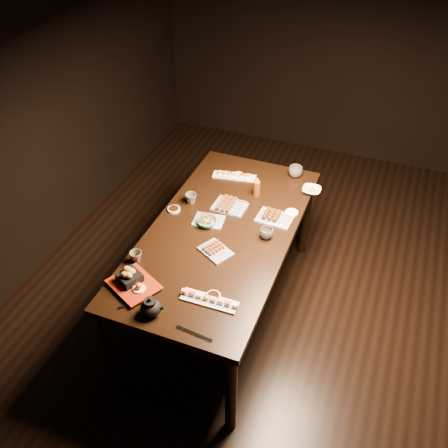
% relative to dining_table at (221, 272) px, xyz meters
% --- Properties ---
extents(ground, '(5.00, 5.00, 0.00)m').
position_rel_dining_table_xyz_m(ground, '(0.44, 0.04, -0.38)').
color(ground, black).
rests_on(ground, ground).
extents(dining_table, '(1.22, 1.94, 0.75)m').
position_rel_dining_table_xyz_m(dining_table, '(0.00, 0.00, 0.00)').
color(dining_table, black).
rests_on(dining_table, ground).
extents(sushi_platter_near, '(0.33, 0.10, 0.04)m').
position_rel_dining_table_xyz_m(sushi_platter_near, '(0.16, -0.59, 0.39)').
color(sushi_platter_near, white).
rests_on(sushi_platter_near, dining_table).
extents(sushi_platter_far, '(0.33, 0.14, 0.04)m').
position_rel_dining_table_xyz_m(sushi_platter_far, '(-0.14, 0.62, 0.39)').
color(sushi_platter_far, white).
rests_on(sushi_platter_far, dining_table).
extents(yakitori_plate_center, '(0.21, 0.17, 0.05)m').
position_rel_dining_table_xyz_m(yakitori_plate_center, '(-0.11, 0.06, 0.40)').
color(yakitori_plate_center, '#828EB6').
rests_on(yakitori_plate_center, dining_table).
extents(yakitori_plate_right, '(0.24, 0.22, 0.05)m').
position_rel_dining_table_xyz_m(yakitori_plate_right, '(0.04, -0.20, 0.40)').
color(yakitori_plate_right, '#828EB6').
rests_on(yakitori_plate_right, dining_table).
extents(yakitori_plate_left, '(0.23, 0.17, 0.06)m').
position_rel_dining_table_xyz_m(yakitori_plate_left, '(-0.04, 0.25, 0.40)').
color(yakitori_plate_left, '#828EB6').
rests_on(yakitori_plate_left, dining_table).
extents(tsukune_plate, '(0.24, 0.18, 0.06)m').
position_rel_dining_table_xyz_m(tsukune_plate, '(0.29, 0.24, 0.40)').
color(tsukune_plate, '#828EB6').
rests_on(tsukune_plate, dining_table).
extents(edamame_bowl_green, '(0.18, 0.18, 0.04)m').
position_rel_dining_table_xyz_m(edamame_bowl_green, '(-0.11, 0.02, 0.40)').
color(edamame_bowl_green, '#2F8F58').
rests_on(edamame_bowl_green, dining_table).
extents(edamame_bowl_cream, '(0.14, 0.14, 0.03)m').
position_rel_dining_table_xyz_m(edamame_bowl_cream, '(0.44, 0.64, 0.39)').
color(edamame_bowl_cream, beige).
rests_on(edamame_bowl_cream, dining_table).
extents(tempura_tray, '(0.34, 0.32, 0.10)m').
position_rel_dining_table_xyz_m(tempura_tray, '(-0.28, -0.64, 0.43)').
color(tempura_tray, black).
rests_on(tempura_tray, dining_table).
extents(teacup_near_left, '(0.08, 0.08, 0.07)m').
position_rel_dining_table_xyz_m(teacup_near_left, '(-0.37, -0.45, 0.41)').
color(teacup_near_left, '#4F473D').
rests_on(teacup_near_left, dining_table).
extents(teacup_mid_right, '(0.11, 0.11, 0.07)m').
position_rel_dining_table_xyz_m(teacup_mid_right, '(0.29, 0.05, 0.41)').
color(teacup_mid_right, '#4F473D').
rests_on(teacup_mid_right, dining_table).
extents(teacup_far_left, '(0.11, 0.11, 0.07)m').
position_rel_dining_table_xyz_m(teacup_far_left, '(-0.31, 0.21, 0.41)').
color(teacup_far_left, '#4F473D').
rests_on(teacup_far_left, dining_table).
extents(teacup_far_right, '(0.12, 0.12, 0.08)m').
position_rel_dining_table_xyz_m(teacup_far_right, '(0.28, 0.80, 0.42)').
color(teacup_far_right, '#4F473D').
rests_on(teacup_far_right, dining_table).
extents(teapot, '(0.16, 0.16, 0.12)m').
position_rel_dining_table_xyz_m(teapot, '(-0.10, -0.78, 0.43)').
color(teapot, black).
rests_on(teapot, dining_table).
extents(condiment_bottle, '(0.07, 0.07, 0.15)m').
position_rel_dining_table_xyz_m(condiment_bottle, '(0.09, 0.46, 0.45)').
color(condiment_bottle, '#622F0D').
rests_on(condiment_bottle, dining_table).
extents(sauce_dish_west, '(0.12, 0.12, 0.02)m').
position_rel_dining_table_xyz_m(sauce_dish_west, '(-0.38, 0.09, 0.38)').
color(sauce_dish_west, white).
rests_on(sauce_dish_west, dining_table).
extents(sauce_dish_east, '(0.09, 0.09, 0.02)m').
position_rel_dining_table_xyz_m(sauce_dish_east, '(0.38, 0.34, 0.38)').
color(sauce_dish_east, white).
rests_on(sauce_dish_east, dining_table).
extents(sauce_dish_se, '(0.12, 0.12, 0.01)m').
position_rel_dining_table_xyz_m(sauce_dish_se, '(0.17, -0.55, 0.38)').
color(sauce_dish_se, white).
rests_on(sauce_dish_se, dining_table).
extents(sauce_dish_nw, '(0.07, 0.07, 0.01)m').
position_rel_dining_table_xyz_m(sauce_dish_nw, '(-0.12, 0.65, 0.38)').
color(sauce_dish_nw, white).
rests_on(sauce_dish_nw, dining_table).
extents(chopsticks_near, '(0.18, 0.15, 0.01)m').
position_rel_dining_table_xyz_m(chopsticks_near, '(-0.20, -0.75, 0.38)').
color(chopsticks_near, black).
rests_on(chopsticks_near, dining_table).
extents(chopsticks_se, '(0.21, 0.04, 0.01)m').
position_rel_dining_table_xyz_m(chopsticks_se, '(0.18, -0.83, 0.38)').
color(chopsticks_se, black).
rests_on(chopsticks_se, dining_table).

